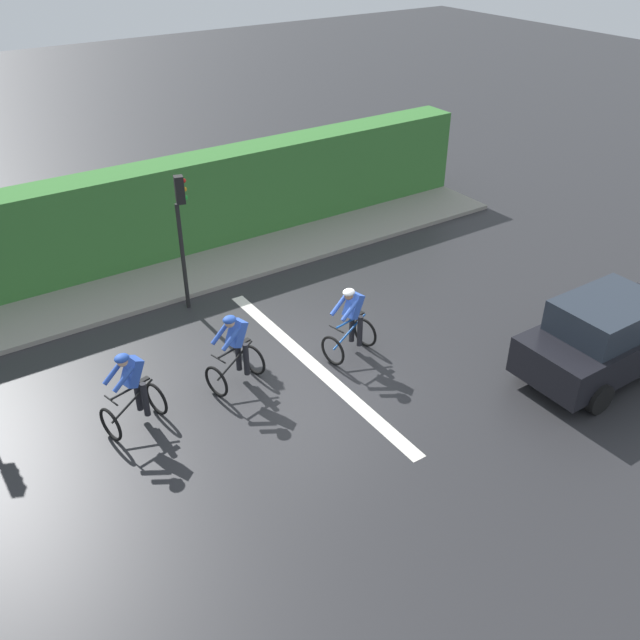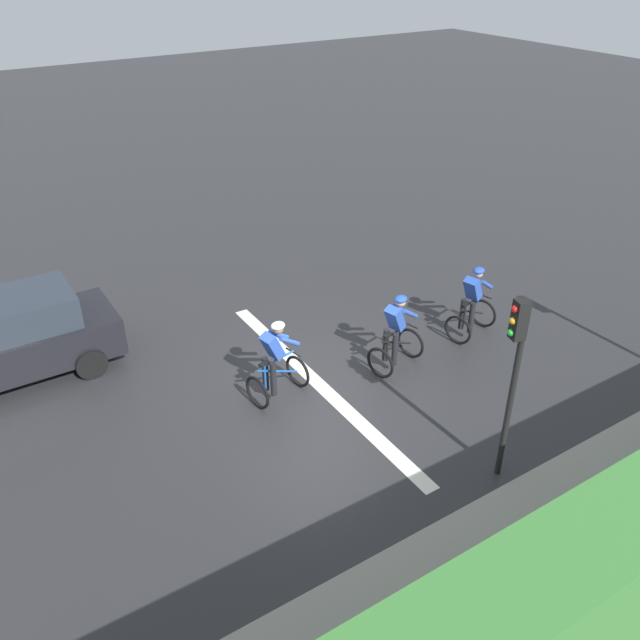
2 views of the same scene
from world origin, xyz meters
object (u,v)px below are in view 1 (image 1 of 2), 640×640
(cyclist_lead, at_px, (132,391))
(cyclist_second, at_px, (236,351))
(car_black, at_px, (608,336))
(cyclist_mid, at_px, (351,323))
(traffic_light_near_crossing, at_px, (182,223))

(cyclist_lead, height_order, cyclist_second, same)
(car_black, bearing_deg, cyclist_lead, 66.85)
(cyclist_mid, bearing_deg, traffic_light_near_crossing, 28.42)
(cyclist_lead, distance_m, car_black, 9.59)
(cyclist_lead, distance_m, cyclist_second, 2.21)
(cyclist_lead, bearing_deg, car_black, -113.15)
(traffic_light_near_crossing, bearing_deg, cyclist_mid, -151.58)
(cyclist_mid, bearing_deg, car_black, -130.44)
(car_black, height_order, traffic_light_near_crossing, traffic_light_near_crossing)
(cyclist_lead, height_order, traffic_light_near_crossing, traffic_light_near_crossing)
(cyclist_mid, bearing_deg, cyclist_lead, 86.17)
(cyclist_mid, relative_size, traffic_light_near_crossing, 0.50)
(cyclist_second, distance_m, cyclist_mid, 2.60)
(cyclist_second, distance_m, car_black, 7.67)
(cyclist_second, height_order, cyclist_mid, same)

